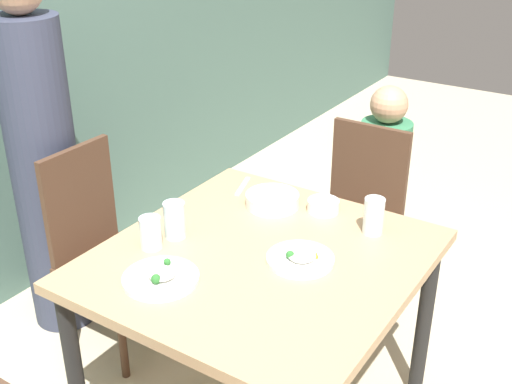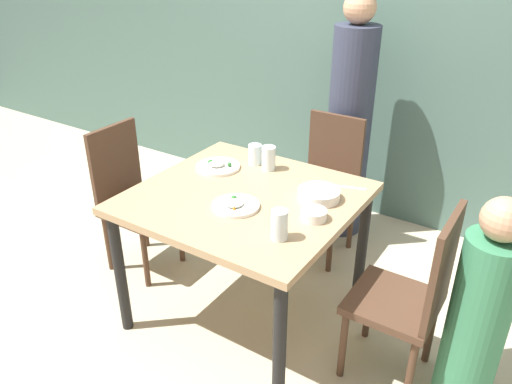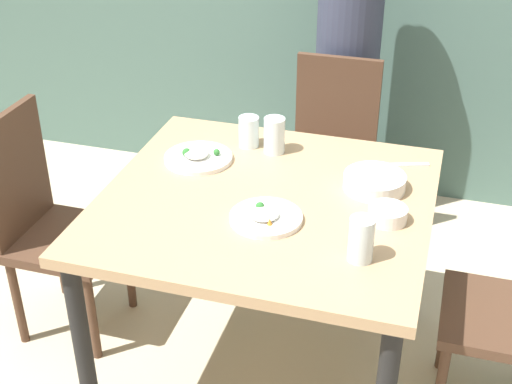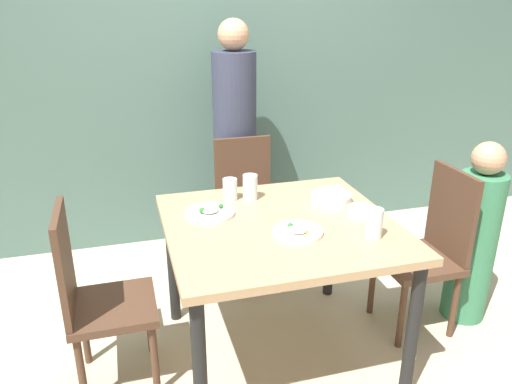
% 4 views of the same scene
% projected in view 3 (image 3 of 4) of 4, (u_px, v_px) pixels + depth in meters
% --- Properties ---
extents(ground_plane, '(10.00, 10.00, 0.00)m').
position_uv_depth(ground_plane, '(265.00, 367.00, 2.80)').
color(ground_plane, beige).
extents(dining_table, '(1.10, 1.05, 0.78)m').
position_uv_depth(dining_table, '(266.00, 220.00, 2.45)').
color(dining_table, tan).
rests_on(dining_table, ground_plane).
extents(chair_adult_spot, '(0.40, 0.40, 0.94)m').
position_uv_depth(chair_adult_spot, '(330.00, 158.00, 3.25)').
color(chair_adult_spot, '#4C3323').
rests_on(chair_adult_spot, ground_plane).
extents(chair_empty_left, '(0.40, 0.40, 0.94)m').
position_uv_depth(chair_empty_left, '(48.00, 221.00, 2.79)').
color(chair_empty_left, '#4C3323').
rests_on(chair_empty_left, ground_plane).
extents(person_adult, '(0.30, 0.30, 1.68)m').
position_uv_depth(person_adult, '(346.00, 74.00, 3.36)').
color(person_adult, '#33384C').
rests_on(person_adult, ground_plane).
extents(bowl_curry, '(0.21, 0.21, 0.05)m').
position_uv_depth(bowl_curry, '(375.00, 181.00, 2.44)').
color(bowl_curry, white).
rests_on(bowl_curry, dining_table).
extents(plate_rice_adult, '(0.25, 0.25, 0.05)m').
position_uv_depth(plate_rice_adult, '(198.00, 157.00, 2.62)').
color(plate_rice_adult, white).
rests_on(plate_rice_adult, dining_table).
extents(plate_rice_child, '(0.23, 0.23, 0.05)m').
position_uv_depth(plate_rice_child, '(266.00, 217.00, 2.27)').
color(plate_rice_child, white).
rests_on(plate_rice_child, dining_table).
extents(bowl_rice_small, '(0.12, 0.12, 0.05)m').
position_uv_depth(bowl_rice_small, '(388.00, 214.00, 2.26)').
color(bowl_rice_small, white).
rests_on(bowl_rice_small, dining_table).
extents(glass_water_tall, '(0.08, 0.08, 0.12)m').
position_uv_depth(glass_water_tall, '(249.00, 132.00, 2.71)').
color(glass_water_tall, silver).
rests_on(glass_water_tall, dining_table).
extents(glass_water_short, '(0.08, 0.08, 0.14)m').
position_uv_depth(glass_water_short, '(274.00, 135.00, 2.66)').
color(glass_water_short, silver).
rests_on(glass_water_short, dining_table).
extents(glass_water_center, '(0.08, 0.08, 0.14)m').
position_uv_depth(glass_water_center, '(361.00, 239.00, 2.06)').
color(glass_water_center, silver).
rests_on(glass_water_center, dining_table).
extents(fork_steel, '(0.18, 0.08, 0.01)m').
position_uv_depth(fork_steel, '(404.00, 165.00, 2.60)').
color(fork_steel, silver).
rests_on(fork_steel, dining_table).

